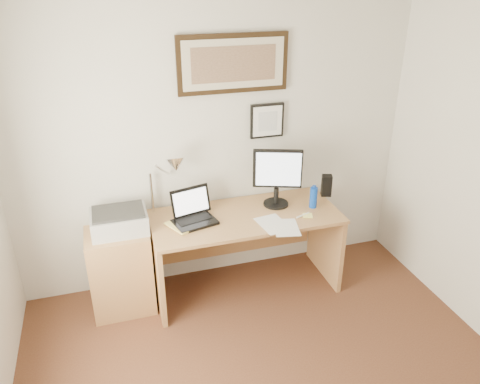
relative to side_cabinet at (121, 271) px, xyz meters
name	(u,v)px	position (x,y,z in m)	size (l,w,h in m)	color
ceiling	(341,10)	(0.92, -1.68, 2.13)	(4.00, 4.00, 0.00)	white
wall_back	(216,147)	(0.92, 0.32, 0.89)	(3.50, 0.02, 2.50)	silver
side_cabinet	(121,271)	(0.00, 0.00, 0.00)	(0.50, 0.40, 0.73)	#A17143
water_bottle	(313,198)	(1.68, -0.08, 0.48)	(0.07, 0.07, 0.19)	#0D3FB5
bottle_cap	(314,187)	(1.68, -0.08, 0.58)	(0.03, 0.03, 0.02)	#0D3FB5
speaker	(327,185)	(1.89, 0.10, 0.48)	(0.09, 0.08, 0.20)	black
paper_sheet_a	(273,224)	(1.24, -0.26, 0.39)	(0.21, 0.30, 0.00)	silver
paper_sheet_b	(286,227)	(1.32, -0.35, 0.39)	(0.20, 0.28, 0.00)	silver
sticky_pad	(308,216)	(1.56, -0.22, 0.39)	(0.08, 0.08, 0.01)	#FDF678
marker_pen	(303,215)	(1.53, -0.21, 0.39)	(0.02, 0.02, 0.14)	white
book	(173,229)	(0.44, -0.13, 0.39)	(0.18, 0.25, 0.02)	#F2DE72
desk	(242,234)	(1.07, 0.04, 0.15)	(1.60, 0.70, 0.75)	#A17143
laptop	(193,214)	(0.63, -0.02, 0.44)	(0.39, 0.37, 0.26)	black
lcd_monitor	(277,175)	(1.38, 0.05, 0.68)	(0.41, 0.22, 0.52)	black
printer	(119,221)	(0.04, 0.03, 0.45)	(0.44, 0.34, 0.18)	#ABABAE
desk_lamp	(173,167)	(0.51, 0.13, 0.82)	(0.29, 0.27, 0.53)	silver
picture_large	(233,64)	(1.07, 0.29, 1.59)	(0.92, 0.04, 0.47)	black
picture_small	(267,121)	(1.37, 0.29, 1.09)	(0.30, 0.03, 0.30)	black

